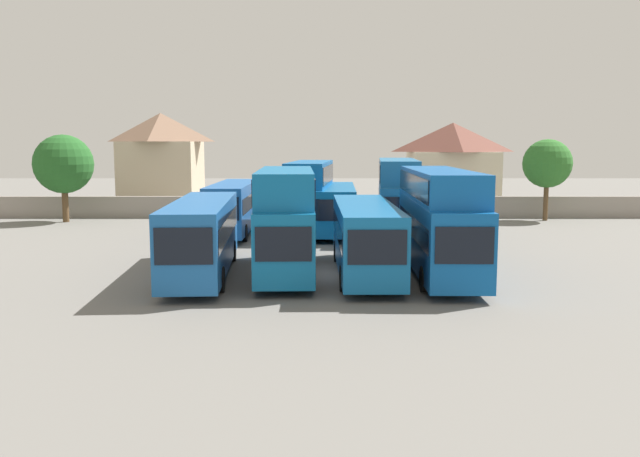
# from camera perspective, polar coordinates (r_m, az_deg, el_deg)

# --- Properties ---
(ground) EXTENTS (140.00, 140.00, 0.00)m
(ground) POSITION_cam_1_polar(r_m,az_deg,el_deg) (49.27, -0.04, 0.15)
(ground) COLOR slate
(depot_boundary_wall) EXTENTS (56.00, 0.50, 1.80)m
(depot_boundary_wall) POSITION_cam_1_polar(r_m,az_deg,el_deg) (55.26, -0.05, 1.87)
(depot_boundary_wall) COLOR gray
(depot_boundary_wall) RESTS_ON ground
(bus_1) EXTENTS (3.24, 12.10, 3.52)m
(bus_1) POSITION_cam_1_polar(r_m,az_deg,el_deg) (31.35, -10.31, -0.40)
(bus_1) COLOR #1959A2
(bus_1) RESTS_ON ground
(bus_2) EXTENTS (2.87, 10.42, 4.97)m
(bus_2) POSITION_cam_1_polar(r_m,az_deg,el_deg) (31.04, -3.10, 1.09)
(bus_2) COLOR #0D609A
(bus_2) RESTS_ON ground
(bus_3) EXTENTS (2.80, 11.54, 3.36)m
(bus_3) POSITION_cam_1_polar(r_m,az_deg,el_deg) (31.05, 3.79, -0.53)
(bus_3) COLOR #0F5E9E
(bus_3) RESTS_ON ground
(bus_4) EXTENTS (2.80, 11.97, 4.95)m
(bus_4) POSITION_cam_1_polar(r_m,az_deg,el_deg) (31.47, 10.13, 1.07)
(bus_4) COLOR #0D53A0
(bus_4) RESTS_ON ground
(bus_5) EXTENTS (2.63, 11.37, 3.50)m
(bus_5) POSITION_cam_1_polar(r_m,az_deg,el_deg) (45.50, -7.61, 2.01)
(bus_5) COLOR #1A57A5
(bus_5) RESTS_ON ground
(bus_6) EXTENTS (3.40, 10.62, 4.95)m
(bus_6) POSITION_cam_1_polar(r_m,az_deg,el_deg) (45.38, -1.02, 3.06)
(bus_6) COLOR #0E5BA4
(bus_6) RESTS_ON ground
(bus_7) EXTENTS (2.79, 10.89, 3.26)m
(bus_7) POSITION_cam_1_polar(r_m,az_deg,el_deg) (45.43, 1.26, 1.91)
(bus_7) COLOR #0D5E9C
(bus_7) RESTS_ON ground
(bus_8) EXTENTS (3.48, 11.95, 5.11)m
(bus_8) POSITION_cam_1_polar(r_m,az_deg,el_deg) (45.38, 6.59, 3.13)
(bus_8) COLOR #1C6499
(bus_8) RESTS_ON ground
(house_terrace_left) EXTENTS (7.35, 7.42, 9.10)m
(house_terrace_left) POSITION_cam_1_polar(r_m,az_deg,el_deg) (65.70, -13.66, 5.80)
(house_terrace_left) COLOR #C6B293
(house_terrace_left) RESTS_ON ground
(house_terrace_centre) EXTENTS (8.53, 7.02, 8.21)m
(house_terrace_centre) POSITION_cam_1_polar(r_m,az_deg,el_deg) (66.08, 11.22, 5.49)
(house_terrace_centre) COLOR beige
(house_terrace_centre) RESTS_ON ground
(tree_left_of_lot) EXTENTS (4.62, 4.62, 6.90)m
(tree_left_of_lot) POSITION_cam_1_polar(r_m,az_deg,el_deg) (55.81, -21.44, 5.19)
(tree_left_of_lot) COLOR brown
(tree_left_of_lot) RESTS_ON ground
(tree_behind_wall) EXTENTS (3.89, 3.89, 6.55)m
(tree_behind_wall) POSITION_cam_1_polar(r_m,az_deg,el_deg) (56.08, 18.92, 5.32)
(tree_behind_wall) COLOR brown
(tree_behind_wall) RESTS_ON ground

